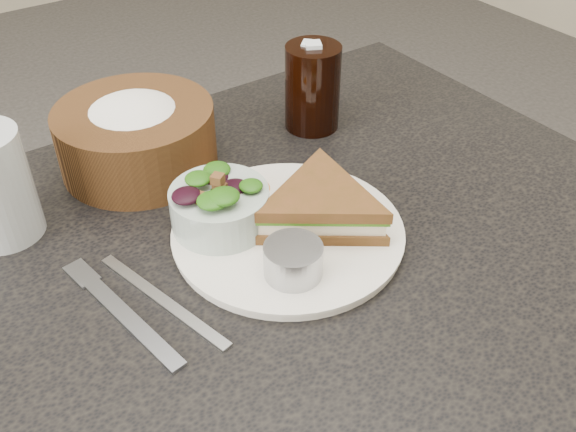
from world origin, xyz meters
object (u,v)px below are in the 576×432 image
Objects in this scene: dinner_plate at (288,233)px; sandwich at (321,206)px; salad_bowl at (220,202)px; dressing_ramekin at (293,260)px; bread_basket at (135,128)px; cola_glass at (313,84)px.

sandwich is at bearing -16.76° from dinner_plate.
salad_bowl is 0.12m from dressing_ramekin.
dinner_plate is 1.29× the size of bread_basket.
cola_glass is at bearing 49.92° from dressing_ramekin.
dressing_ramekin is at bearing -130.08° from cola_glass.
salad_bowl is 0.84× the size of cola_glass.
dinner_plate is 0.05m from sandwich.
dinner_plate is 2.33× the size of salad_bowl.
dinner_plate is 1.52× the size of sandwich.
cola_glass is (0.23, 0.13, 0.02)m from salad_bowl.
bread_basket is (-0.04, 0.29, 0.03)m from dressing_ramekin.
dressing_ramekin is (-0.08, -0.05, -0.00)m from sandwich.
dressing_ramekin is 0.47× the size of cola_glass.
bread_basket reaches higher than salad_bowl.
cola_glass is (0.21, 0.25, 0.04)m from dressing_ramekin.
dressing_ramekin is at bearing -79.92° from salad_bowl.
dressing_ramekin is at bearing -82.69° from bread_basket.
dressing_ramekin is at bearing -109.89° from sandwich.
sandwich is at bearing 34.36° from dressing_ramekin.
dinner_plate is 0.08m from dressing_ramekin.
sandwich is 0.24m from cola_glass.
dressing_ramekin is 0.30m from bread_basket.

